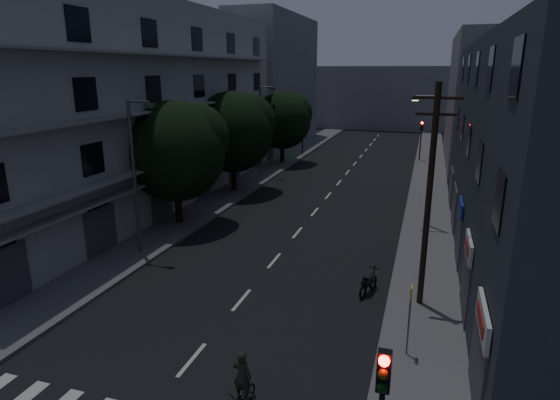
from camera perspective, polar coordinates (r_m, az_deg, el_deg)
The scene contains 21 objects.
ground at distance 37.30m, azimuth 6.04°, elevation 0.72°, with size 160.00×160.00×0.00m, color black.
sidewalk_left at distance 39.40m, azimuth -4.70°, elevation 1.67°, with size 3.00×90.00×0.15m, color #565659.
sidewalk_right at distance 36.61m, azimuth 17.61°, elevation -0.12°, with size 3.00×90.00×0.15m, color #565659.
lane_markings at distance 43.27m, azimuth 7.73°, elevation 2.76°, with size 0.15×60.50×0.01m.
building_left at distance 34.25m, azimuth -16.59°, elevation 10.72°, with size 7.00×36.00×14.00m.
building_right at distance 25.17m, azimuth 28.66°, elevation 4.42°, with size 6.19×28.00×11.00m.
building_far_left at distance 61.41m, azimuth -0.55°, elevation 14.22°, with size 6.00×20.00×16.00m, color slate.
building_far_right at distance 52.67m, azimuth 23.37°, elevation 11.09°, with size 6.00×20.00×13.00m, color slate.
building_far_end at distance 80.79m, azimuth 12.81°, elevation 12.07°, with size 24.00×8.00×10.00m, color slate.
tree_near at distance 29.53m, azimuth -12.52°, elevation 6.28°, with size 6.21×6.21×7.66m.
tree_mid at distance 37.26m, azimuth -5.67°, elevation 8.62°, with size 6.36×6.36×7.83m.
tree_far at distance 48.73m, azimuth 0.38°, elevation 9.93°, with size 5.86×5.86×7.24m.
traffic_signal_far_right at distance 51.99m, azimuth 16.85°, elevation 7.87°, with size 0.28×0.37×4.10m.
traffic_signal_far_left at distance 53.70m, azimuth 2.77°, elevation 8.74°, with size 0.28×0.37×4.10m.
street_lamp_left_near at distance 24.96m, azimuth -17.18°, elevation 3.46°, with size 1.51×0.25×8.00m.
street_lamp_right at distance 29.69m, azimuth 17.78°, elevation 5.28°, with size 1.51×0.25×8.00m.
street_lamp_left_far at distance 42.75m, azimuth -2.25°, elevation 8.99°, with size 1.51×0.25×8.00m.
utility_pole at distance 19.22m, azimuth 17.72°, elevation 0.72°, with size 1.80×0.24×9.00m.
bus_stop_sign at distance 16.59m, azimuth 15.57°, elevation -12.58°, with size 0.06×0.35×2.52m.
motorcycle at distance 21.30m, azimuth 10.72°, elevation -9.98°, with size 0.73×1.75×1.15m.
cyclist at distance 14.54m, azimuth -4.58°, elevation -22.23°, with size 0.69×1.60×1.97m.
Camera 1 is at (7.08, -10.35, 9.59)m, focal length 30.00 mm.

